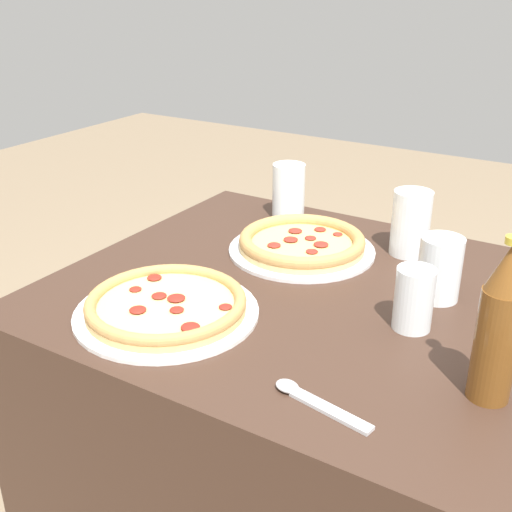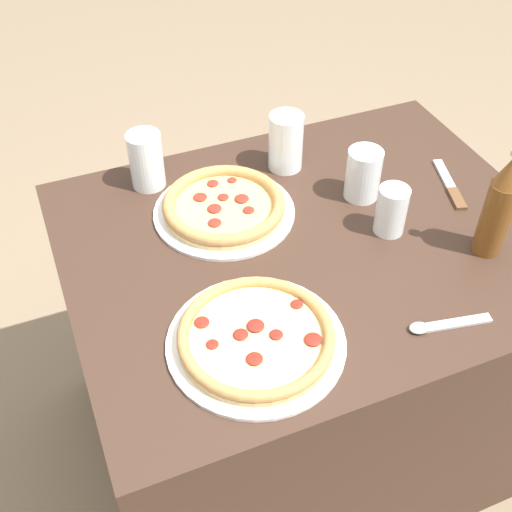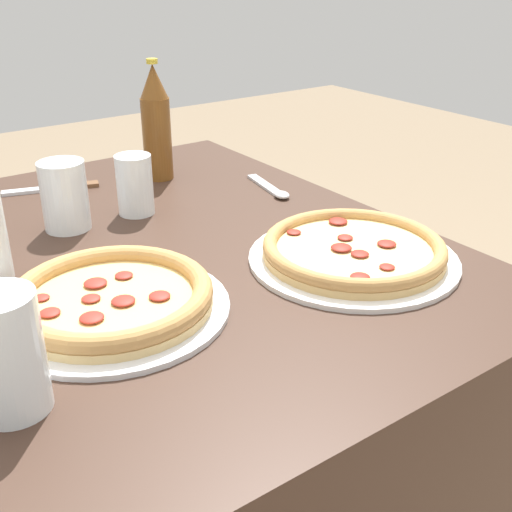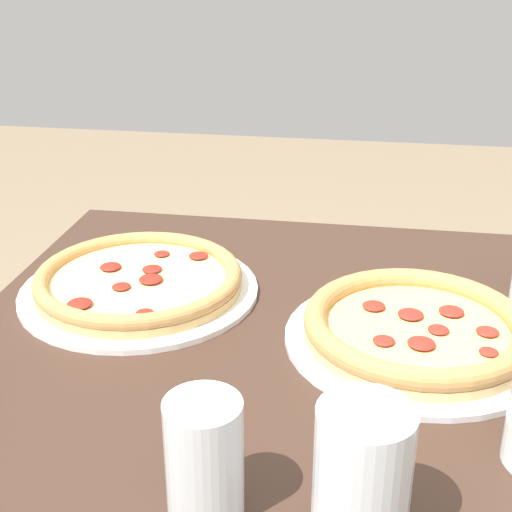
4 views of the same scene
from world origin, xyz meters
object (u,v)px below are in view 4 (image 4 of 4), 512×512
glass_cola (205,463)px  glass_lemonade (362,479)px  pizza_salami (139,281)px  pizza_pepperoni (416,329)px

glass_cola → glass_lemonade: bearing=-91.7°
pizza_salami → glass_lemonade: size_ratio=2.72×
pizza_pepperoni → glass_lemonade: (-0.32, 0.06, 0.04)m
glass_lemonade → glass_cola: glass_lemonade is taller
pizza_salami → glass_cola: size_ratio=2.97×
pizza_pepperoni → glass_lemonade: bearing=169.5°
glass_lemonade → glass_cola: size_ratio=1.09×
pizza_pepperoni → glass_cola: (-0.31, 0.19, 0.03)m
glass_lemonade → glass_cola: 0.13m
pizza_salami → pizza_pepperoni: size_ratio=1.04×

